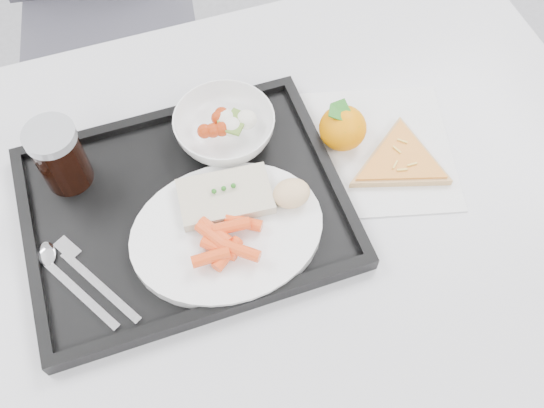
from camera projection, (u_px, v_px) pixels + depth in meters
table at (243, 231)px, 0.94m from camera, size 1.20×0.80×0.75m
tray at (185, 208)px, 0.87m from camera, size 0.45×0.35×0.03m
dinner_plate at (227, 232)px, 0.84m from camera, size 0.27×0.27×0.02m
fish_fillet at (225, 196)px, 0.85m from camera, size 0.14×0.09×0.02m
bread_roll at (291, 193)px, 0.84m from camera, size 0.05×0.05×0.03m
salad_bowl at (225, 128)px, 0.91m from camera, size 0.15×0.15×0.05m
cola_glass at (59, 155)px, 0.85m from camera, size 0.07×0.07×0.11m
cutlery at (73, 274)px, 0.81m from camera, size 0.12×0.16×0.01m
napkin at (370, 150)px, 0.94m from camera, size 0.30×0.30×0.00m
tangerine at (343, 128)px, 0.92m from camera, size 0.09×0.09×0.07m
pizza_slice at (400, 161)px, 0.91m from camera, size 0.21×0.21×0.02m
carrot_pile at (225, 241)px, 0.80m from camera, size 0.11×0.09×0.02m
salad_contents at (227, 123)px, 0.90m from camera, size 0.09×0.06×0.03m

